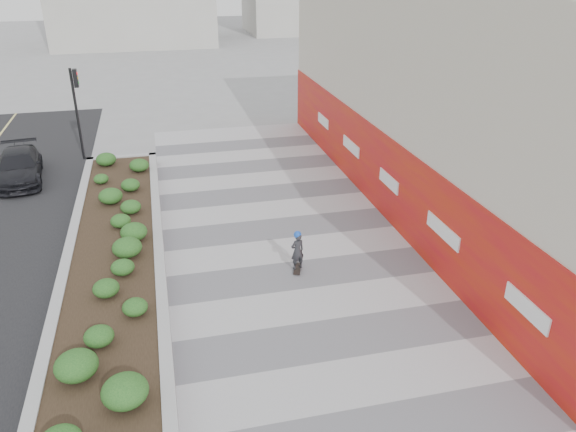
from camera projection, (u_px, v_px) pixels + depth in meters
name	position (u px, v px, depth m)	size (l,w,h in m)	color
ground	(359.00, 387.00, 12.54)	(160.00, 160.00, 0.00)	gray
walkway	(321.00, 312.00, 15.18)	(8.00, 36.00, 0.01)	#A8A8AD
building	(462.00, 100.00, 20.21)	(6.04, 24.08, 8.00)	beige
planter	(114.00, 252.00, 17.35)	(3.00, 18.00, 0.90)	#9E9EA0
traffic_signal_near	(77.00, 100.00, 25.22)	(0.33, 0.28, 4.20)	black
manhole_cover	(339.00, 309.00, 15.28)	(0.44, 0.44, 0.01)	#595654
skateboarder	(297.00, 251.00, 16.86)	(0.49, 0.75, 1.34)	beige
car_dark	(19.00, 167.00, 23.63)	(1.74, 4.28, 1.24)	black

